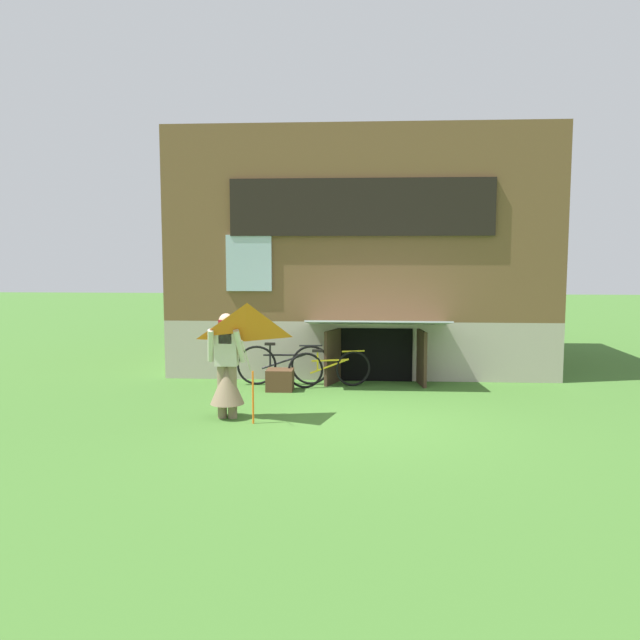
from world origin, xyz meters
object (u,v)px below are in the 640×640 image
at_px(person, 227,374).
at_px(kite, 248,337).
at_px(bicycle_yellow, 329,369).
at_px(bicycle_black, 284,364).
at_px(wooden_crate, 280,380).

xyz_separation_m(person, kite, (0.43, -0.60, 0.67)).
distance_m(kite, bicycle_yellow, 3.28).
height_order(person, bicycle_yellow, person).
bearing_deg(bicycle_yellow, bicycle_black, 152.94).
bearing_deg(kite, wooden_crate, 87.22).
bearing_deg(bicycle_black, kite, -97.33).
distance_m(person, bicycle_yellow, 2.79).
bearing_deg(wooden_crate, person, -105.50).
bearing_deg(person, wooden_crate, 83.65).
bearing_deg(person, kite, -44.92).
height_order(bicycle_yellow, bicycle_black, bicycle_black).
distance_m(person, bicycle_black, 2.61).
height_order(kite, bicycle_black, kite).
relative_size(person, bicycle_black, 0.90).
bearing_deg(bicycle_black, person, -107.47).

